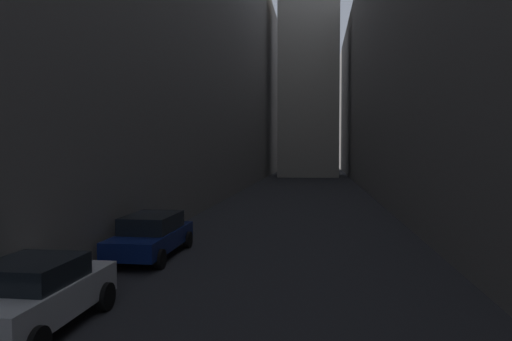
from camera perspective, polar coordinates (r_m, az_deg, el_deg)
ground_plane at (r=38.47m, az=5.54°, el=-2.97°), size 264.00×264.00×0.00m
building_block_left at (r=43.22m, az=-10.34°, el=14.56°), size 12.14×108.00×25.44m
building_block_right at (r=42.51m, az=23.48°, el=12.29°), size 14.38×108.00×22.09m
parked_car_left_third at (r=10.82m, az=-25.11°, el=-13.32°), size 1.93×3.94×1.48m
parked_car_left_far at (r=16.77m, az=-12.49°, el=-7.55°), size 1.92×4.59×1.46m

